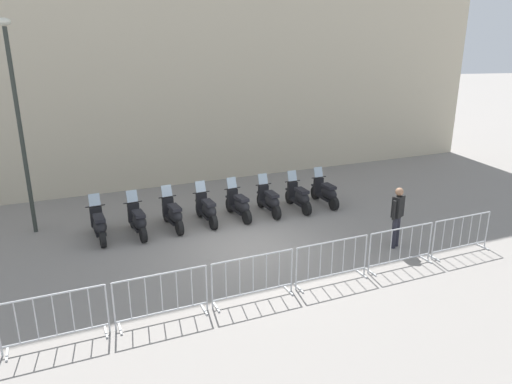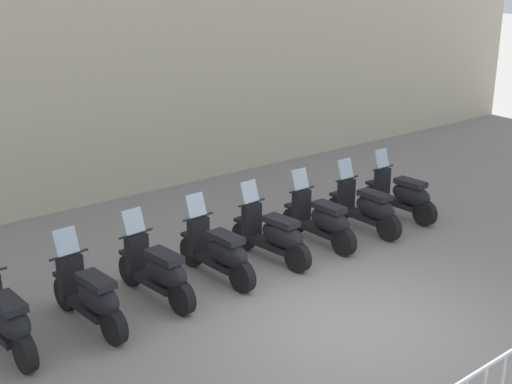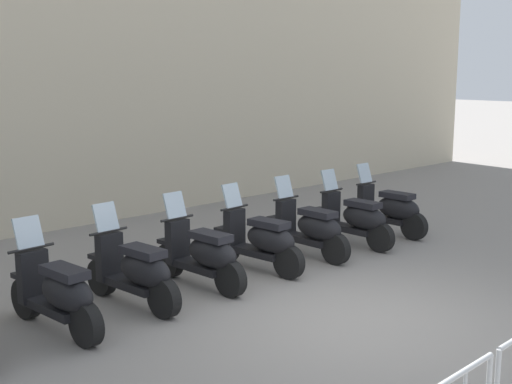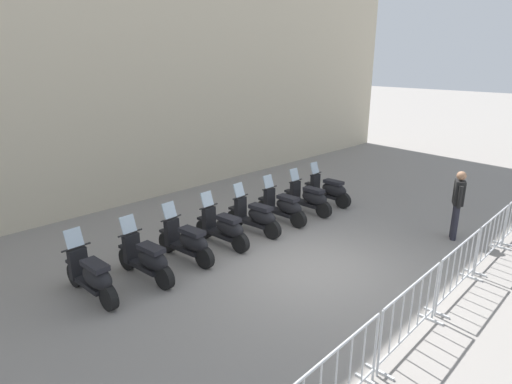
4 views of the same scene
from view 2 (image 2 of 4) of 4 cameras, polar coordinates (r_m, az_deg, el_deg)
ground_plane at (r=9.18m, az=7.98°, el=-11.07°), size 120.00×120.00×0.00m
motorcycle_0 at (r=8.81m, az=-20.64°, el=-10.12°), size 0.71×1.71×1.24m
motorcycle_1 at (r=9.06m, az=-13.91°, el=-8.64°), size 0.74×1.70×1.24m
motorcycle_2 at (r=9.59m, az=-8.36°, el=-6.72°), size 0.75×1.70×1.24m
motorcycle_3 at (r=10.14m, az=-3.17°, el=-5.13°), size 0.71×1.71×1.24m
motorcycle_4 at (r=10.76m, az=1.50°, el=-3.70°), size 0.75×1.70×1.24m
motorcycle_5 at (r=11.44m, az=5.61°, el=-2.43°), size 0.66×1.72×1.24m
motorcycle_6 at (r=12.15m, az=9.41°, el=-1.35°), size 0.66×1.72×1.24m
motorcycle_7 at (r=12.98m, az=12.39°, el=-0.26°), size 0.67×1.72×1.24m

